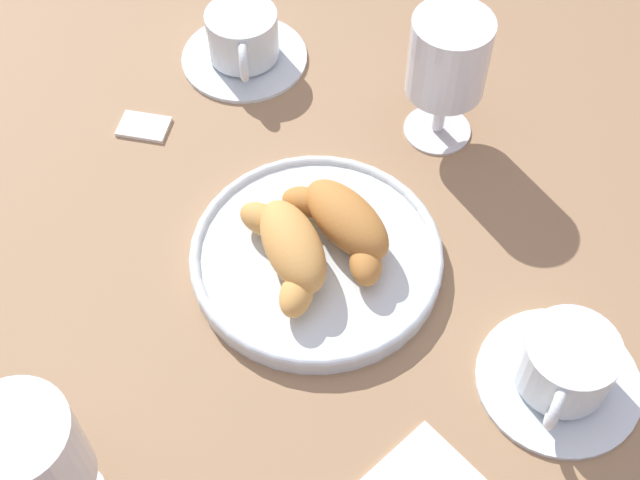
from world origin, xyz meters
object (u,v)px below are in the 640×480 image
object	(u,v)px
croissant_large	(344,222)
coffee_cup_far	(243,41)
pastry_plate	(320,252)
juice_glass_right	(30,458)
sugar_packet	(143,125)
croissant_small	(289,248)
juice_glass_left	(448,63)
coffee_cup_near	(564,369)

from	to	relation	value
croissant_large	coffee_cup_far	xyz separation A→B (m)	(0.24, -0.12, -0.01)
coffee_cup_far	pastry_plate	bearing A→B (deg)	147.81
coffee_cup_far	juice_glass_right	bearing A→B (deg)	117.52
croissant_large	juice_glass_right	size ratio (longest dim) A/B	0.96
juice_glass_right	sugar_packet	distance (m)	0.40
croissant_small	juice_glass_left	distance (m)	0.23
croissant_large	coffee_cup_far	distance (m)	0.27
croissant_large	coffee_cup_near	distance (m)	0.22
juice_glass_right	pastry_plate	bearing A→B (deg)	-90.32
pastry_plate	croissant_large	bearing A→B (deg)	-109.22
croissant_small	sugar_packet	xyz separation A→B (m)	(0.23, -0.04, -0.04)
croissant_small	coffee_cup_far	bearing A→B (deg)	-38.25
croissant_small	juice_glass_left	bearing A→B (deg)	-89.41
coffee_cup_near	pastry_plate	bearing A→B (deg)	8.11
coffee_cup_far	sugar_packet	bearing A→B (deg)	86.28
pastry_plate	croissant_large	world-z (taller)	croissant_large
coffee_cup_near	juice_glass_left	distance (m)	0.30
juice_glass_left	juice_glass_right	bearing A→B (deg)	91.25
coffee_cup_far	juice_glass_left	distance (m)	0.24
coffee_cup_far	sugar_packet	size ratio (longest dim) A/B	2.72
pastry_plate	juice_glass_left	world-z (taller)	juice_glass_left
pastry_plate	juice_glass_right	distance (m)	0.31
juice_glass_left	coffee_cup_near	bearing A→B (deg)	145.68
pastry_plate	coffee_cup_far	bearing A→B (deg)	-32.19
croissant_small	coffee_cup_near	xyz separation A→B (m)	(-0.24, -0.06, -0.01)
coffee_cup_near	coffee_cup_far	distance (m)	0.48
coffee_cup_far	juice_glass_right	xyz separation A→B (m)	(-0.23, 0.44, 0.07)
pastry_plate	croissant_small	world-z (taller)	croissant_small
juice_glass_right	sugar_packet	bearing A→B (deg)	-51.68
juice_glass_right	sugar_packet	world-z (taller)	juice_glass_right
croissant_large	juice_glass_left	world-z (taller)	juice_glass_left
coffee_cup_near	sugar_packet	world-z (taller)	coffee_cup_near
pastry_plate	croissant_large	distance (m)	0.04
croissant_small	juice_glass_right	bearing A→B (deg)	91.81
coffee_cup_far	croissant_large	bearing A→B (deg)	152.85
coffee_cup_near	juice_glass_right	xyz separation A→B (m)	(0.23, 0.33, 0.07)
pastry_plate	coffee_cup_far	world-z (taller)	coffee_cup_far
sugar_packet	pastry_plate	bearing A→B (deg)	149.49
pastry_plate	coffee_cup_far	distance (m)	0.27
croissant_large	coffee_cup_far	size ratio (longest dim) A/B	0.99
coffee_cup_far	sugar_packet	distance (m)	0.14
croissant_small	juice_glass_left	size ratio (longest dim) A/B	0.88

